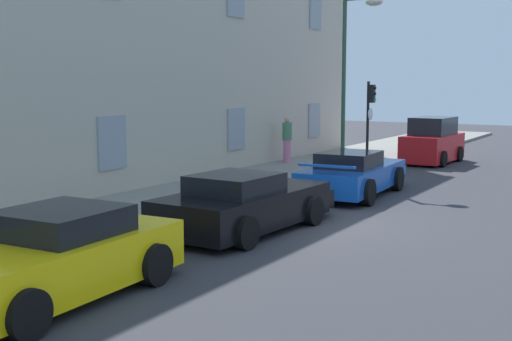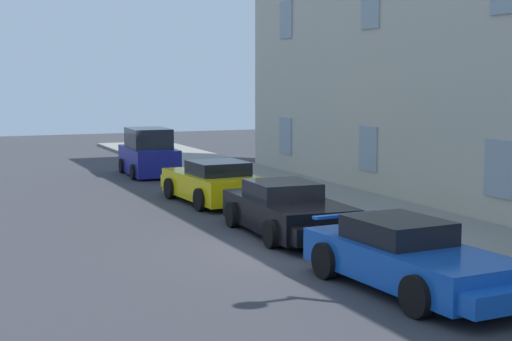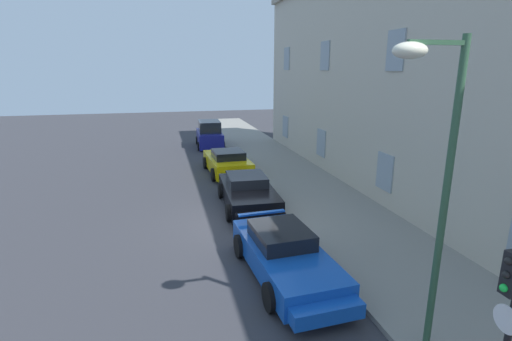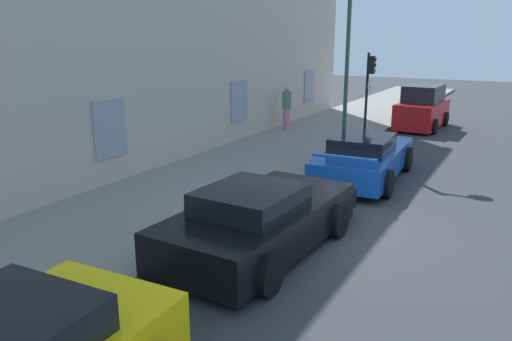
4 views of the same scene
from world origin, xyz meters
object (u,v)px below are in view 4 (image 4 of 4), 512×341
object	(u,v)px
sportscar_yellow_flank	(265,218)
pedestrian_admiring	(287,107)
hatchback_distant	(422,109)
street_lamp	(361,24)
sportscar_white_middle	(366,157)
traffic_light	(370,80)

from	to	relation	value
sportscar_yellow_flank	pedestrian_admiring	distance (m)	11.72
hatchback_distant	street_lamp	world-z (taller)	street_lamp
sportscar_white_middle	traffic_light	xyz separation A→B (m)	(5.26, 1.60, 1.70)
traffic_light	street_lamp	distance (m)	2.72
sportscar_white_middle	traffic_light	bearing A→B (deg)	16.90
sportscar_white_middle	street_lamp	xyz separation A→B (m)	(3.41, 1.47, 3.70)
hatchback_distant	pedestrian_admiring	xyz separation A→B (m)	(-3.85, 4.68, 0.21)
traffic_light	hatchback_distant	bearing A→B (deg)	-20.09
sportscar_white_middle	pedestrian_admiring	size ratio (longest dim) A/B	2.84
sportscar_yellow_flank	traffic_light	distance (m)	11.14
sportscar_white_middle	hatchback_distant	world-z (taller)	hatchback_distant
sportscar_white_middle	street_lamp	distance (m)	5.24
sportscar_white_middle	traffic_light	world-z (taller)	traffic_light
pedestrian_admiring	traffic_light	bearing A→B (deg)	-86.33
hatchback_distant	street_lamp	distance (m)	6.58
sportscar_yellow_flank	pedestrian_admiring	xyz separation A→B (m)	(10.70, 4.75, 0.47)
sportscar_yellow_flank	hatchback_distant	world-z (taller)	hatchback_distant
sportscar_yellow_flank	sportscar_white_middle	world-z (taller)	sportscar_yellow_flank
sportscar_white_middle	street_lamp	bearing A→B (deg)	23.24
hatchback_distant	pedestrian_admiring	bearing A→B (deg)	129.41
sportscar_yellow_flank	street_lamp	world-z (taller)	street_lamp
street_lamp	pedestrian_admiring	bearing A→B (deg)	64.96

